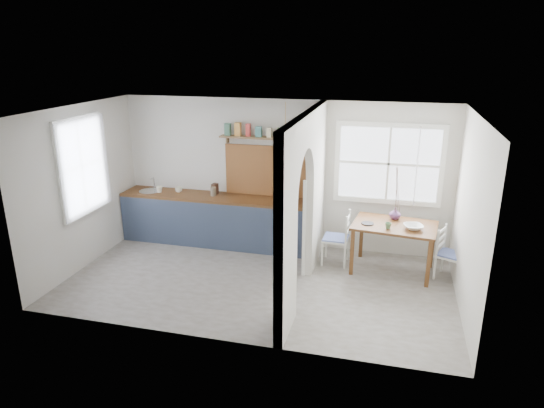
% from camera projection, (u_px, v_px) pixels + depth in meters
% --- Properties ---
extents(floor, '(5.80, 3.20, 0.01)m').
position_uv_depth(floor, '(258.00, 282.00, 7.43)').
color(floor, gray).
rests_on(floor, ground).
extents(ceiling, '(5.80, 3.20, 0.01)m').
position_uv_depth(ceiling, '(256.00, 111.00, 6.62)').
color(ceiling, beige).
rests_on(ceiling, walls).
extents(walls, '(5.81, 3.21, 2.60)m').
position_uv_depth(walls, '(257.00, 201.00, 7.02)').
color(walls, beige).
rests_on(walls, floor).
extents(partition, '(0.12, 3.20, 2.60)m').
position_uv_depth(partition, '(306.00, 194.00, 6.87)').
color(partition, beige).
rests_on(partition, floor).
extents(kitchen_window, '(0.10, 1.16, 1.50)m').
position_uv_depth(kitchen_window, '(81.00, 166.00, 7.59)').
color(kitchen_window, white).
rests_on(kitchen_window, walls).
extents(nook_window, '(1.76, 0.10, 1.30)m').
position_uv_depth(nook_window, '(388.00, 164.00, 7.95)').
color(nook_window, white).
rests_on(nook_window, walls).
extents(counter, '(3.50, 0.60, 0.90)m').
position_uv_depth(counter, '(218.00, 219.00, 8.77)').
color(counter, '#563616').
rests_on(counter, floor).
extents(sink, '(0.40, 0.40, 0.02)m').
position_uv_depth(sink, '(150.00, 192.00, 8.92)').
color(sink, silver).
rests_on(sink, counter).
extents(backsplash, '(1.65, 0.03, 0.90)m').
position_uv_depth(backsplash, '(271.00, 171.00, 8.51)').
color(backsplash, brown).
rests_on(backsplash, walls).
extents(shelf, '(1.75, 0.20, 0.21)m').
position_uv_depth(shelf, '(269.00, 135.00, 8.22)').
color(shelf, olive).
rests_on(shelf, walls).
extents(pendant_lamp, '(0.26, 0.26, 0.16)m').
position_uv_depth(pendant_lamp, '(285.00, 147.00, 7.87)').
color(pendant_lamp, beige).
rests_on(pendant_lamp, ceiling).
extents(utensil_rail, '(0.02, 0.50, 0.02)m').
position_uv_depth(utensil_rail, '(310.00, 178.00, 7.66)').
color(utensil_rail, silver).
rests_on(utensil_rail, partition).
extents(dining_table, '(1.36, 1.00, 0.79)m').
position_uv_depth(dining_table, '(393.00, 248.00, 7.68)').
color(dining_table, '#563616').
rests_on(dining_table, floor).
extents(chair_left, '(0.43, 0.43, 0.90)m').
position_uv_depth(chair_left, '(336.00, 238.00, 7.94)').
color(chair_left, white).
rests_on(chair_left, floor).
extents(chair_right, '(0.49, 0.49, 0.82)m').
position_uv_depth(chair_right, '(451.00, 254.00, 7.42)').
color(chair_right, white).
rests_on(chair_right, floor).
extents(kettle, '(0.23, 0.20, 0.24)m').
position_uv_depth(kettle, '(292.00, 196.00, 8.23)').
color(kettle, silver).
rests_on(kettle, counter).
extents(mug_a, '(0.13, 0.13, 0.11)m').
position_uv_depth(mug_a, '(159.00, 189.00, 8.82)').
color(mug_a, white).
rests_on(mug_a, counter).
extents(mug_b, '(0.17, 0.17, 0.10)m').
position_uv_depth(mug_b, '(179.00, 189.00, 8.83)').
color(mug_b, white).
rests_on(mug_b, counter).
extents(knife_block, '(0.10, 0.13, 0.20)m').
position_uv_depth(knife_block, '(215.00, 189.00, 8.70)').
color(knife_block, '#412217').
rests_on(knife_block, counter).
extents(jar, '(0.11, 0.11, 0.16)m').
position_uv_depth(jar, '(213.00, 192.00, 8.61)').
color(jar, '#71634E').
rests_on(jar, counter).
extents(towel_magenta, '(0.02, 0.03, 0.52)m').
position_uv_depth(towel_magenta, '(307.00, 244.00, 8.12)').
color(towel_magenta, '#CA255F').
rests_on(towel_magenta, counter).
extents(towel_orange, '(0.02, 0.03, 0.53)m').
position_uv_depth(towel_orange, '(307.00, 247.00, 8.09)').
color(towel_orange, '#C06619').
rests_on(towel_orange, counter).
extents(bowl, '(0.36, 0.36, 0.07)m').
position_uv_depth(bowl, '(413.00, 227.00, 7.36)').
color(bowl, white).
rests_on(bowl, dining_table).
extents(table_cup, '(0.12, 0.12, 0.09)m').
position_uv_depth(table_cup, '(388.00, 226.00, 7.37)').
color(table_cup, '#5A8758').
rests_on(table_cup, dining_table).
extents(plate, '(0.25, 0.25, 0.02)m').
position_uv_depth(plate, '(368.00, 223.00, 7.58)').
color(plate, black).
rests_on(plate, dining_table).
extents(vase, '(0.20, 0.20, 0.19)m').
position_uv_depth(vase, '(395.00, 214.00, 7.76)').
color(vase, '#593360').
rests_on(vase, dining_table).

